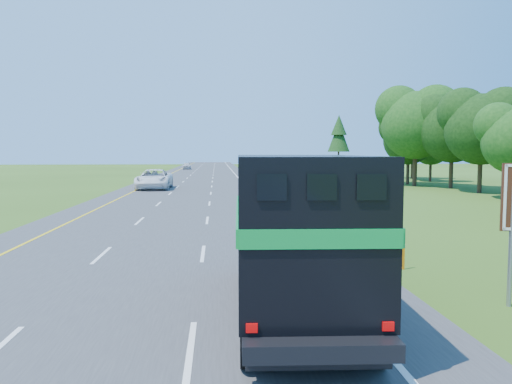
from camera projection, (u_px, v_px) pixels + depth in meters
The scene contains 6 objects.
road at pixel (196, 185), 56.99m from camera, with size 15.00×260.00×0.04m, color #38383A.
lane_markings at pixel (196, 185), 56.99m from camera, with size 11.15×260.00×0.01m.
horse_truck at pixel (294, 230), 11.40m from camera, with size 2.93×8.37×3.66m.
white_suv at pixel (154, 179), 50.61m from camera, with size 3.30×7.16×1.99m, color white.
far_car at pixel (187, 166), 108.78m from camera, with size 1.78×4.43×1.51m, color silver.
delineator at pixel (404, 253), 16.01m from camera, with size 0.08×0.05×1.02m.
Camera 1 is at (2.34, -7.24, 3.77)m, focal length 35.00 mm.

